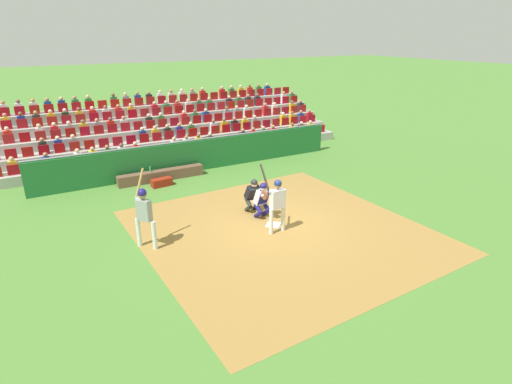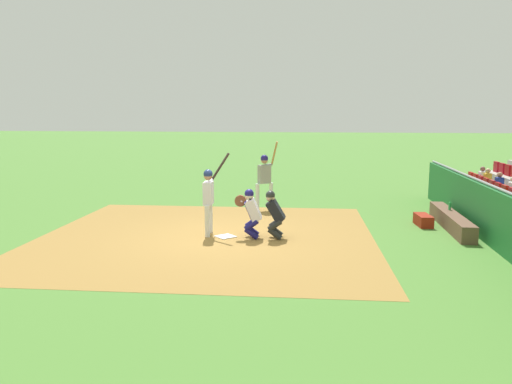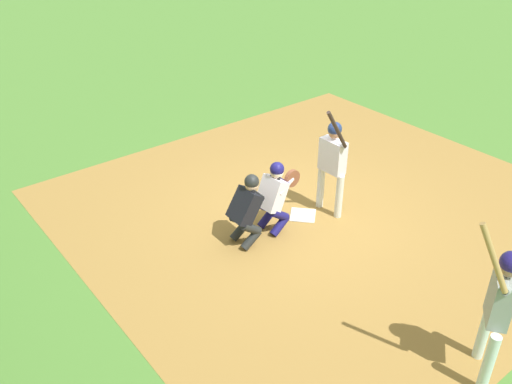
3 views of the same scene
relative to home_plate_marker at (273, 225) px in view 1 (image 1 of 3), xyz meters
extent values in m
plane|color=#4B7D32|center=(0.00, 0.00, -0.02)|extent=(160.00, 160.00, 0.00)
cube|color=olive|center=(0.00, 0.50, -0.01)|extent=(8.69, 8.99, 0.01)
cube|color=white|center=(0.00, 0.00, 0.00)|extent=(0.62, 0.62, 0.02)
cylinder|color=silver|center=(-0.07, 0.46, 0.40)|extent=(0.14, 0.14, 0.83)
cylinder|color=silver|center=(0.38, 0.49, 0.40)|extent=(0.14, 0.14, 0.83)
cube|color=silver|center=(0.15, 0.48, 1.11)|extent=(0.49, 0.25, 0.59)
sphere|color=#B17754|center=(0.15, 0.48, 1.55)|extent=(0.22, 0.22, 0.22)
sphere|color=navy|center=(0.15, 0.48, 1.61)|extent=(0.24, 0.24, 0.24)
cylinder|color=silver|center=(0.21, 0.46, 1.39)|extent=(0.50, 0.11, 0.14)
cylinder|color=silver|center=(0.40, 0.47, 1.39)|extent=(0.18, 0.14, 0.13)
cylinder|color=#2C211C|center=(0.46, 0.22, 1.78)|extent=(0.09, 0.52, 0.75)
sphere|color=black|center=(0.45, 0.45, 1.42)|extent=(0.06, 0.06, 0.06)
cylinder|color=navy|center=(-0.14, -0.71, 0.14)|extent=(0.17, 0.39, 0.34)
cylinder|color=navy|center=(-0.14, -0.71, 0.36)|extent=(0.17, 0.39, 0.33)
cylinder|color=navy|center=(0.18, -0.68, 0.14)|extent=(0.17, 0.39, 0.34)
cylinder|color=navy|center=(0.18, -0.68, 0.36)|extent=(0.17, 0.39, 0.33)
cube|color=white|center=(0.02, -0.73, 0.72)|extent=(0.46, 0.47, 0.60)
cube|color=navy|center=(0.01, -0.61, 0.72)|extent=(0.40, 0.26, 0.44)
sphere|color=beige|center=(0.01, -0.63, 1.08)|extent=(0.22, 0.22, 0.22)
cube|color=black|center=(0.01, -0.63, 1.08)|extent=(0.21, 0.13, 0.20)
sphere|color=navy|center=(0.01, -0.63, 1.14)|extent=(0.24, 0.24, 0.24)
cylinder|color=brown|center=(0.11, -0.38, 0.93)|extent=(0.10, 0.31, 0.30)
cylinder|color=white|center=(0.16, -0.55, 0.86)|extent=(0.19, 0.40, 0.22)
cylinder|color=#242727|center=(-0.10, -1.30, 0.14)|extent=(0.14, 0.38, 0.34)
cylinder|color=#242727|center=(-0.10, -1.30, 0.36)|extent=(0.14, 0.38, 0.33)
cylinder|color=#242727|center=(0.22, -1.30, 0.14)|extent=(0.14, 0.38, 0.34)
cylinder|color=#242727|center=(0.22, -1.30, 0.36)|extent=(0.14, 0.38, 0.33)
cube|color=black|center=(0.06, -1.31, 0.70)|extent=(0.42, 0.49, 0.60)
cube|color=#242727|center=(0.06, -1.20, 0.70)|extent=(0.38, 0.28, 0.42)
sphere|color=#D3A986|center=(0.06, -1.17, 1.05)|extent=(0.22, 0.22, 0.22)
cube|color=black|center=(0.06, -1.17, 1.05)|extent=(0.20, 0.14, 0.19)
sphere|color=#242727|center=(0.06, -1.17, 1.11)|extent=(0.24, 0.24, 0.24)
cube|color=#1D652D|center=(0.00, -6.62, 0.67)|extent=(13.92, 0.24, 1.38)
cylinder|color=gray|center=(0.00, -6.62, 1.40)|extent=(13.92, 0.07, 0.07)
cube|color=brown|center=(1.83, -6.07, 0.20)|extent=(3.65, 0.40, 0.44)
cylinder|color=green|center=(2.27, -6.13, 0.54)|extent=(0.07, 0.07, 0.23)
cube|color=maroon|center=(2.05, -5.37, 0.15)|extent=(0.86, 0.44, 0.32)
cylinder|color=silver|center=(3.81, -0.33, 0.42)|extent=(0.18, 0.18, 0.88)
cylinder|color=silver|center=(4.15, -0.76, 0.42)|extent=(0.18, 0.18, 0.88)
cube|color=gray|center=(3.98, -0.55, 1.17)|extent=(0.43, 0.46, 0.62)
sphere|color=#9F7958|center=(3.98, -0.55, 1.63)|extent=(0.23, 0.23, 0.23)
sphere|color=navy|center=(3.98, -0.55, 1.69)|extent=(0.25, 0.25, 0.25)
cylinder|color=gray|center=(3.99, -0.60, 1.46)|extent=(0.31, 0.42, 0.14)
cylinder|color=gray|center=(4.09, -0.73, 1.46)|extent=(0.12, 0.16, 0.13)
cylinder|color=#B2894B|center=(3.94, -0.88, 1.88)|extent=(0.40, 0.29, 0.81)
sphere|color=black|center=(4.10, -0.78, 1.49)|extent=(0.06, 0.06, 0.06)
cube|color=#A2A299|center=(0.00, -8.61, 0.20)|extent=(18.26, 0.96, 0.44)
cube|color=maroon|center=(-8.50, -8.46, 0.63)|extent=(0.44, 0.10, 0.42)
cube|color=maroon|center=(-7.87, -8.46, 0.63)|extent=(0.44, 0.10, 0.42)
cube|color=gold|center=(-7.87, -8.71, 0.68)|extent=(0.32, 0.22, 0.52)
sphere|color=#D5A685|center=(-7.87, -8.71, 1.04)|extent=(0.19, 0.19, 0.19)
cube|color=maroon|center=(-7.24, -8.46, 0.63)|extent=(0.44, 0.10, 0.42)
cube|color=#2B201F|center=(-7.24, -8.71, 0.68)|extent=(0.32, 0.22, 0.52)
sphere|color=beige|center=(-7.24, -8.71, 1.04)|extent=(0.19, 0.19, 0.19)
cube|color=maroon|center=(-6.61, -8.46, 0.63)|extent=(0.44, 0.10, 0.42)
cube|color=gold|center=(-6.61, -8.71, 0.68)|extent=(0.32, 0.22, 0.52)
sphere|color=brown|center=(-6.61, -8.71, 1.04)|extent=(0.19, 0.19, 0.19)
cube|color=maroon|center=(-5.98, -8.46, 0.63)|extent=(0.44, 0.10, 0.42)
cube|color=maroon|center=(-5.35, -8.46, 0.63)|extent=(0.44, 0.10, 0.42)
cube|color=red|center=(-5.35, -8.71, 0.68)|extent=(0.32, 0.22, 0.52)
sphere|color=tan|center=(-5.35, -8.71, 1.04)|extent=(0.19, 0.19, 0.19)
cube|color=maroon|center=(-4.72, -8.46, 0.63)|extent=(0.44, 0.10, 0.42)
cube|color=#2B6D3D|center=(-4.72, -8.71, 0.68)|extent=(0.32, 0.22, 0.52)
sphere|color=#D7A789|center=(-4.72, -8.71, 1.04)|extent=(0.19, 0.19, 0.19)
cube|color=maroon|center=(-4.09, -8.46, 0.63)|extent=(0.44, 0.10, 0.42)
cube|color=red|center=(-4.09, -8.71, 0.68)|extent=(0.32, 0.22, 0.52)
sphere|color=#AB775F|center=(-4.09, -8.71, 1.04)|extent=(0.19, 0.19, 0.19)
cube|color=maroon|center=(-3.46, -8.46, 0.63)|extent=(0.44, 0.10, 0.42)
cube|color=#1E202C|center=(-3.46, -8.71, 0.68)|extent=(0.32, 0.22, 0.52)
sphere|color=#B17A5B|center=(-3.46, -8.71, 1.04)|extent=(0.19, 0.19, 0.19)
cube|color=maroon|center=(-2.83, -8.46, 0.63)|extent=(0.44, 0.10, 0.42)
cube|color=maroon|center=(-2.20, -8.46, 0.63)|extent=(0.44, 0.10, 0.42)
cube|color=maroon|center=(-1.57, -8.46, 0.63)|extent=(0.44, 0.10, 0.42)
cube|color=#2A2F22|center=(-1.57, -8.71, 0.68)|extent=(0.32, 0.22, 0.52)
sphere|color=beige|center=(-1.57, -8.71, 1.04)|extent=(0.19, 0.19, 0.19)
cube|color=maroon|center=(-0.94, -8.46, 0.63)|extent=(0.44, 0.10, 0.42)
cube|color=gold|center=(-0.94, -8.71, 0.68)|extent=(0.32, 0.22, 0.52)
sphere|color=brown|center=(-0.94, -8.71, 1.04)|extent=(0.19, 0.19, 0.19)
cube|color=maroon|center=(-0.31, -8.46, 0.63)|extent=(0.44, 0.10, 0.42)
cube|color=silver|center=(-0.31, -8.71, 0.68)|extent=(0.32, 0.22, 0.52)
sphere|color=#A8754F|center=(-0.31, -8.71, 1.04)|extent=(0.19, 0.19, 0.19)
cube|color=maroon|center=(0.31, -8.46, 0.63)|extent=(0.44, 0.10, 0.42)
cube|color=silver|center=(0.31, -8.71, 0.68)|extent=(0.32, 0.22, 0.52)
sphere|color=tan|center=(0.31, -8.71, 1.04)|extent=(0.19, 0.19, 0.19)
cube|color=maroon|center=(0.94, -8.46, 0.63)|extent=(0.44, 0.10, 0.42)
cube|color=maroon|center=(1.57, -8.46, 0.63)|extent=(0.44, 0.10, 0.42)
cube|color=maroon|center=(2.20, -8.46, 0.63)|extent=(0.44, 0.10, 0.42)
cube|color=red|center=(2.20, -8.71, 0.68)|extent=(0.32, 0.22, 0.52)
sphere|color=beige|center=(2.20, -8.71, 1.04)|extent=(0.19, 0.19, 0.19)
cube|color=maroon|center=(2.83, -8.46, 0.63)|extent=(0.44, 0.10, 0.42)
cube|color=silver|center=(2.83, -8.71, 0.68)|extent=(0.32, 0.22, 0.52)
sphere|color=brown|center=(2.83, -8.71, 1.04)|extent=(0.19, 0.19, 0.19)
cube|color=maroon|center=(3.46, -8.46, 0.63)|extent=(0.44, 0.10, 0.42)
cube|color=#356D41|center=(3.46, -8.71, 0.68)|extent=(0.32, 0.22, 0.52)
sphere|color=#A4704E|center=(3.46, -8.71, 1.04)|extent=(0.19, 0.19, 0.19)
cube|color=maroon|center=(4.09, -8.46, 0.63)|extent=(0.44, 0.10, 0.42)
cube|color=gold|center=(4.09, -8.71, 0.68)|extent=(0.32, 0.22, 0.52)
sphere|color=#C7A88B|center=(4.09, -8.71, 1.04)|extent=(0.19, 0.19, 0.19)
cube|color=maroon|center=(4.72, -8.46, 0.63)|extent=(0.44, 0.10, 0.42)
cube|color=white|center=(4.72, -8.71, 0.68)|extent=(0.32, 0.22, 0.52)
sphere|color=beige|center=(4.72, -8.71, 1.04)|extent=(0.19, 0.19, 0.19)
cube|color=maroon|center=(5.35, -8.46, 0.63)|extent=(0.44, 0.10, 0.42)
cube|color=maroon|center=(5.98, -8.46, 0.63)|extent=(0.44, 0.10, 0.42)
cube|color=navy|center=(5.98, -8.71, 0.68)|extent=(0.32, 0.22, 0.52)
sphere|color=#AD7558|center=(5.98, -8.71, 1.04)|extent=(0.19, 0.19, 0.19)
cube|color=maroon|center=(6.61, -8.46, 0.63)|extent=(0.44, 0.10, 0.42)
cube|color=maroon|center=(7.24, -8.46, 0.63)|extent=(0.44, 0.10, 0.42)
cube|color=gold|center=(7.24, -8.71, 0.68)|extent=(0.32, 0.22, 0.52)
sphere|color=tan|center=(7.24, -8.71, 1.04)|extent=(0.19, 0.19, 0.19)
cube|color=#A2A299|center=(0.00, -9.57, 0.42)|extent=(18.26, 0.96, 0.88)
cube|color=maroon|center=(-8.50, -9.42, 1.07)|extent=(0.44, 0.10, 0.42)
cube|color=red|center=(-8.50, -9.67, 1.12)|extent=(0.32, 0.22, 0.52)
sphere|color=#A7805E|center=(-8.50, -9.67, 1.48)|extent=(0.19, 0.19, 0.19)
cube|color=maroon|center=(-7.87, -9.42, 1.07)|extent=(0.44, 0.10, 0.42)
cube|color=#234194|center=(-7.87, -9.67, 1.12)|extent=(0.32, 0.22, 0.52)
sphere|color=#A67256|center=(-7.87, -9.67, 1.48)|extent=(0.19, 0.19, 0.19)
cube|color=maroon|center=(-7.24, -9.42, 1.07)|extent=(0.44, 0.10, 0.42)
cube|color=gold|center=(-7.24, -9.67, 1.12)|extent=(0.32, 0.22, 0.52)
sphere|color=brown|center=(-7.24, -9.67, 1.48)|extent=(0.19, 0.19, 0.19)
cube|color=maroon|center=(-6.61, -9.42, 1.07)|extent=(0.44, 0.10, 0.42)
cube|color=gold|center=(-6.61, -9.67, 1.12)|extent=(0.32, 0.22, 0.52)
sphere|color=beige|center=(-6.61, -9.67, 1.48)|extent=(0.19, 0.19, 0.19)
cube|color=maroon|center=(-5.98, -9.42, 1.07)|extent=(0.44, 0.10, 0.42)
cube|color=maroon|center=(-5.35, -9.42, 1.07)|extent=(0.44, 0.10, 0.42)
cube|color=maroon|center=(-4.72, -9.42, 1.07)|extent=(0.44, 0.10, 0.42)
cube|color=gray|center=(-4.72, -9.67, 1.12)|extent=(0.32, 0.22, 0.52)
sphere|color=beige|center=(-4.72, -9.67, 1.48)|extent=(0.19, 0.19, 0.19)
cube|color=maroon|center=(-4.09, -9.42, 1.07)|extent=(0.44, 0.10, 0.42)
cube|color=yellow|center=(-4.09, -9.67, 1.12)|extent=(0.32, 0.22, 0.52)
sphere|color=#D0AF84|center=(-4.09, -9.67, 1.48)|extent=(0.19, 0.19, 0.19)
cube|color=maroon|center=(-3.46, -9.42, 1.07)|extent=(0.44, 0.10, 0.42)
cube|color=black|center=(-3.46, -9.67, 1.12)|extent=(0.32, 0.22, 0.52)
sphere|color=#AB714F|center=(-3.46, -9.67, 1.48)|extent=(0.19, 0.19, 0.19)
cube|color=#9A0911|center=(-2.83, -9.42, 1.07)|extent=(0.44, 0.10, 0.42)
cube|color=gold|center=(-2.83, -9.67, 1.12)|extent=(0.32, 0.22, 0.52)
sphere|color=brown|center=(-2.83, -9.67, 1.48)|extent=(0.19, 0.19, 0.19)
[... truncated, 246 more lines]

